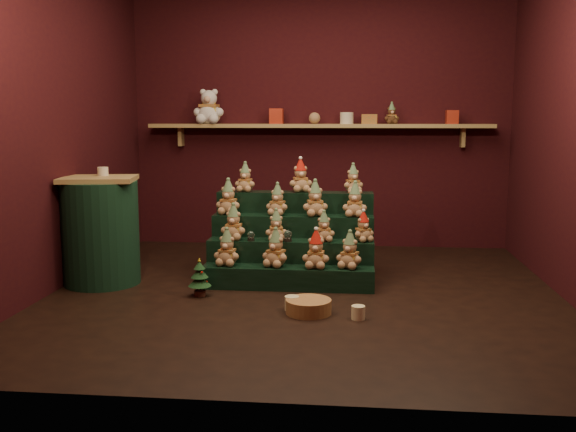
# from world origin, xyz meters

# --- Properties ---
(ground) EXTENTS (4.00, 4.00, 0.00)m
(ground) POSITION_xyz_m (0.00, 0.00, 0.00)
(ground) COLOR black
(ground) RESTS_ON ground
(back_wall) EXTENTS (4.00, 0.10, 2.80)m
(back_wall) POSITION_xyz_m (0.00, 2.05, 1.40)
(back_wall) COLOR black
(back_wall) RESTS_ON ground
(front_wall) EXTENTS (4.00, 0.10, 2.80)m
(front_wall) POSITION_xyz_m (0.00, -2.05, 1.40)
(front_wall) COLOR black
(front_wall) RESTS_ON ground
(left_wall) EXTENTS (0.10, 4.00, 2.80)m
(left_wall) POSITION_xyz_m (-2.05, 0.00, 1.40)
(left_wall) COLOR black
(left_wall) RESTS_ON ground
(back_shelf) EXTENTS (3.60, 0.26, 0.24)m
(back_shelf) POSITION_xyz_m (0.00, 1.87, 1.29)
(back_shelf) COLOR #A38851
(back_shelf) RESTS_ON ground
(riser_tier_front) EXTENTS (1.40, 0.22, 0.18)m
(riser_tier_front) POSITION_xyz_m (-0.15, 0.13, 0.09)
(riser_tier_front) COLOR black
(riser_tier_front) RESTS_ON ground
(riser_tier_midfront) EXTENTS (1.40, 0.22, 0.36)m
(riser_tier_midfront) POSITION_xyz_m (-0.15, 0.35, 0.18)
(riser_tier_midfront) COLOR black
(riser_tier_midfront) RESTS_ON ground
(riser_tier_midback) EXTENTS (1.40, 0.22, 0.54)m
(riser_tier_midback) POSITION_xyz_m (-0.15, 0.57, 0.27)
(riser_tier_midback) COLOR black
(riser_tier_midback) RESTS_ON ground
(riser_tier_back) EXTENTS (1.40, 0.22, 0.72)m
(riser_tier_back) POSITION_xyz_m (-0.15, 0.79, 0.36)
(riser_tier_back) COLOR black
(riser_tier_back) RESTS_ON ground
(teddy_0) EXTENTS (0.24, 0.22, 0.30)m
(teddy_0) POSITION_xyz_m (-0.65, 0.15, 0.33)
(teddy_0) COLOR tan
(teddy_0) RESTS_ON riser_tier_front
(teddy_1) EXTENTS (0.28, 0.27, 0.31)m
(teddy_1) POSITION_xyz_m (-0.25, 0.14, 0.33)
(teddy_1) COLOR tan
(teddy_1) RESTS_ON riser_tier_front
(teddy_2) EXTENTS (0.23, 0.21, 0.31)m
(teddy_2) POSITION_xyz_m (0.08, 0.13, 0.33)
(teddy_2) COLOR tan
(teddy_2) RESTS_ON riser_tier_front
(teddy_3) EXTENTS (0.27, 0.25, 0.30)m
(teddy_3) POSITION_xyz_m (0.35, 0.14, 0.33)
(teddy_3) COLOR tan
(teddy_3) RESTS_ON riser_tier_front
(teddy_4) EXTENTS (0.23, 0.21, 0.30)m
(teddy_4) POSITION_xyz_m (-0.63, 0.34, 0.51)
(teddy_4) COLOR tan
(teddy_4) RESTS_ON riser_tier_midfront
(teddy_5) EXTENTS (0.21, 0.20, 0.26)m
(teddy_5) POSITION_xyz_m (-0.27, 0.34, 0.49)
(teddy_5) COLOR tan
(teddy_5) RESTS_ON riser_tier_midfront
(teddy_6) EXTENTS (0.21, 0.19, 0.25)m
(teddy_6) POSITION_xyz_m (0.13, 0.34, 0.48)
(teddy_6) COLOR tan
(teddy_6) RESTS_ON riser_tier_midfront
(teddy_7) EXTENTS (0.24, 0.23, 0.25)m
(teddy_7) POSITION_xyz_m (0.46, 0.36, 0.48)
(teddy_7) COLOR tan
(teddy_7) RESTS_ON riser_tier_midfront
(teddy_8) EXTENTS (0.24, 0.22, 0.30)m
(teddy_8) POSITION_xyz_m (-0.72, 0.58, 0.69)
(teddy_8) COLOR tan
(teddy_8) RESTS_ON riser_tier_midback
(teddy_9) EXTENTS (0.23, 0.22, 0.27)m
(teddy_9) POSITION_xyz_m (-0.28, 0.58, 0.68)
(teddy_9) COLOR tan
(teddy_9) RESTS_ON riser_tier_midback
(teddy_10) EXTENTS (0.26, 0.24, 0.30)m
(teddy_10) POSITION_xyz_m (0.05, 0.56, 0.69)
(teddy_10) COLOR tan
(teddy_10) RESTS_ON riser_tier_midback
(teddy_11) EXTENTS (0.23, 0.21, 0.29)m
(teddy_11) POSITION_xyz_m (0.39, 0.56, 0.69)
(teddy_11) COLOR tan
(teddy_11) RESTS_ON riser_tier_midback
(teddy_12) EXTENTS (0.20, 0.19, 0.26)m
(teddy_12) POSITION_xyz_m (-0.60, 0.78, 0.85)
(teddy_12) COLOR tan
(teddy_12) RESTS_ON riser_tier_back
(teddy_13) EXTENTS (0.25, 0.24, 0.29)m
(teddy_13) POSITION_xyz_m (-0.10, 0.81, 0.87)
(teddy_13) COLOR tan
(teddy_13) RESTS_ON riser_tier_back
(teddy_14) EXTENTS (0.23, 0.21, 0.25)m
(teddy_14) POSITION_xyz_m (0.37, 0.81, 0.85)
(teddy_14) COLOR tan
(teddy_14) RESTS_ON riser_tier_back
(snow_globe_a) EXTENTS (0.06, 0.06, 0.08)m
(snow_globe_a) POSITION_xyz_m (-0.47, 0.29, 0.40)
(snow_globe_a) COLOR black
(snow_globe_a) RESTS_ON riser_tier_midfront
(snow_globe_b) EXTENTS (0.07, 0.07, 0.09)m
(snow_globe_b) POSITION_xyz_m (-0.16, 0.29, 0.41)
(snow_globe_b) COLOR black
(snow_globe_b) RESTS_ON riser_tier_midfront
(snow_globe_c) EXTENTS (0.06, 0.06, 0.09)m
(snow_globe_c) POSITION_xyz_m (0.35, 0.29, 0.40)
(snow_globe_c) COLOR black
(snow_globe_c) RESTS_ON riser_tier_midfront
(side_table) EXTENTS (0.66, 0.63, 0.90)m
(side_table) POSITION_xyz_m (-1.72, 0.15, 0.45)
(side_table) COLOR #A38851
(side_table) RESTS_ON ground
(table_ornament) EXTENTS (0.09, 0.09, 0.07)m
(table_ornament) POSITION_xyz_m (-1.72, 0.25, 0.94)
(table_ornament) COLOR beige
(table_ornament) RESTS_ON side_table
(mini_christmas_tree) EXTENTS (0.18, 0.18, 0.31)m
(mini_christmas_tree) POSITION_xyz_m (-0.81, -0.16, 0.15)
(mini_christmas_tree) COLOR #432218
(mini_christmas_tree) RESTS_ON ground
(mug_left) EXTENTS (0.11, 0.11, 0.11)m
(mug_left) POSITION_xyz_m (-0.06, -0.47, 0.05)
(mug_left) COLOR #F2ECB3
(mug_left) RESTS_ON ground
(mug_right) EXTENTS (0.09, 0.09, 0.09)m
(mug_right) POSITION_xyz_m (0.42, -0.63, 0.05)
(mug_right) COLOR #F2ECB3
(mug_right) RESTS_ON ground
(wicker_basket) EXTENTS (0.42, 0.42, 0.10)m
(wicker_basket) POSITION_xyz_m (0.07, -0.53, 0.05)
(wicker_basket) COLOR #AA7F44
(wicker_basket) RESTS_ON ground
(white_bear) EXTENTS (0.34, 0.31, 0.46)m
(white_bear) POSITION_xyz_m (-1.16, 1.84, 1.55)
(white_bear) COLOR silver
(white_bear) RESTS_ON back_shelf
(brown_bear) EXTENTS (0.18, 0.16, 0.22)m
(brown_bear) POSITION_xyz_m (0.76, 1.84, 1.43)
(brown_bear) COLOR #472E17
(brown_bear) RESTS_ON back_shelf
(gift_tin_red_a) EXTENTS (0.14, 0.14, 0.16)m
(gift_tin_red_a) POSITION_xyz_m (-0.44, 1.85, 1.40)
(gift_tin_red_a) COLOR #B4301B
(gift_tin_red_a) RESTS_ON back_shelf
(gift_tin_cream) EXTENTS (0.14, 0.14, 0.12)m
(gift_tin_cream) POSITION_xyz_m (0.29, 1.85, 1.38)
(gift_tin_cream) COLOR beige
(gift_tin_cream) RESTS_ON back_shelf
(gift_tin_red_b) EXTENTS (0.12, 0.12, 0.14)m
(gift_tin_red_b) POSITION_xyz_m (1.37, 1.85, 1.39)
(gift_tin_red_b) COLOR #B4301B
(gift_tin_red_b) RESTS_ON back_shelf
(shelf_plush_ball) EXTENTS (0.12, 0.12, 0.12)m
(shelf_plush_ball) POSITION_xyz_m (-0.04, 1.85, 1.38)
(shelf_plush_ball) COLOR tan
(shelf_plush_ball) RESTS_ON back_shelf
(scarf_gift_box) EXTENTS (0.16, 0.10, 0.10)m
(scarf_gift_box) POSITION_xyz_m (0.53, 1.85, 1.37)
(scarf_gift_box) COLOR #D5541E
(scarf_gift_box) RESTS_ON back_shelf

